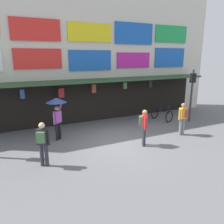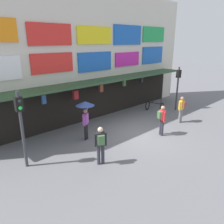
{
  "view_description": "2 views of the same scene",
  "coord_description": "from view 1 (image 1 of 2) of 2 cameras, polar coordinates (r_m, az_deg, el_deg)",
  "views": [
    {
      "loc": [
        -4.55,
        -8.44,
        3.95
      ],
      "look_at": [
        -0.29,
        0.44,
        1.42
      ],
      "focal_mm": 34.83,
      "sensor_mm": 36.0,
      "label": 1
    },
    {
      "loc": [
        -8.95,
        -7.08,
        5.02
      ],
      "look_at": [
        -1.21,
        1.15,
        1.33
      ],
      "focal_mm": 35.5,
      "sensor_mm": 36.0,
      "label": 2
    }
  ],
  "objects": [
    {
      "name": "traffic_light_far",
      "position": [
        14.07,
        20.26,
        6.11
      ],
      "size": [
        0.33,
        0.35,
        3.2
      ],
      "color": "#38383D",
      "rests_on": "ground"
    },
    {
      "name": "pedestrian_in_black",
      "position": [
        11.61,
        18.14,
        -1.15
      ],
      "size": [
        0.53,
        0.36,
        1.68
      ],
      "color": "gray",
      "rests_on": "ground"
    },
    {
      "name": "pedestrian_in_red",
      "position": [
        9.81,
        8.36,
        -3.38
      ],
      "size": [
        0.46,
        0.48,
        1.68
      ],
      "color": "#2D2D38",
      "rests_on": "ground"
    },
    {
      "name": "pedestrian_with_umbrella",
      "position": [
        10.55,
        -14.31,
        1.3
      ],
      "size": [
        0.96,
        0.96,
        2.08
      ],
      "color": "black",
      "rests_on": "ground"
    },
    {
      "name": "pedestrian_in_yellow",
      "position": [
        8.29,
        -17.73,
        -7.31
      ],
      "size": [
        0.48,
        0.46,
        1.68
      ],
      "color": "#2D2D38",
      "rests_on": "ground"
    },
    {
      "name": "shopfront",
      "position": [
        13.78,
        -6.57,
        14.35
      ],
      "size": [
        18.0,
        2.6,
        8.0
      ],
      "color": "beige",
      "rests_on": "ground"
    },
    {
      "name": "bicycle_parked",
      "position": [
        14.08,
        12.97,
        -0.62
      ],
      "size": [
        1.0,
        1.31,
        1.05
      ],
      "color": "black",
      "rests_on": "ground"
    },
    {
      "name": "ground_plane",
      "position": [
        10.38,
        2.5,
        -8.01
      ],
      "size": [
        80.0,
        80.0,
        0.0
      ],
      "primitive_type": "plane",
      "color": "slate"
    }
  ]
}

